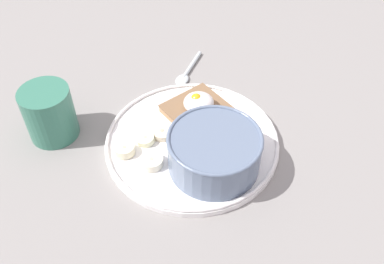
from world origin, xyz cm
name	(u,v)px	position (x,y,z in cm)	size (l,w,h in cm)	color
ground_plane	(192,148)	(0.00, 0.00, 1.00)	(120.00, 120.00, 2.00)	gray
plate	(192,141)	(0.00, 0.00, 2.80)	(28.85, 28.85, 1.60)	white
oatmeal_bowl	(214,152)	(-1.71, 6.02, 6.13)	(14.46, 14.46, 6.36)	slate
toast_slice	(198,111)	(-2.90, -5.62, 3.82)	(13.05, 13.05, 1.46)	#836143
poached_egg	(198,102)	(-2.86, -5.64, 5.89)	(5.24, 5.08, 3.11)	white
banana_slice_front	(152,162)	(7.51, 3.13, 3.69)	(4.25, 4.27, 1.45)	#EEE5C7
banana_slice_left	(145,139)	(7.42, -1.93, 3.61)	(3.34, 3.26, 1.36)	#F3F1C0
banana_slice_back	(125,150)	(11.12, -0.53, 3.72)	(3.87, 3.95, 1.58)	#F2E8BF
banana_slice_right	(162,133)	(4.41, -2.60, 3.59)	(3.71, 3.75, 1.26)	beige
coffee_mug	(49,113)	(21.65, -9.44, 6.71)	(8.22, 8.22, 9.21)	#36765E
spoon	(187,73)	(-4.52, -18.42, 2.40)	(8.43, 9.91, 0.80)	silver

